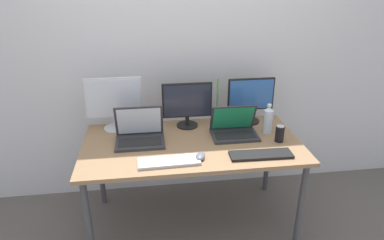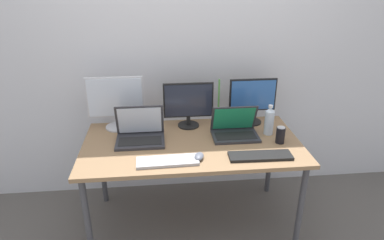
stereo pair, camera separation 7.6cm
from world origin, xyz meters
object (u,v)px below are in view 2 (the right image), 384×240
bamboo_vase (218,117)px  water_bottle (269,121)px  mouse_by_keyboard (199,156)px  soda_can_near_keyboard (280,135)px  laptop_secondary (235,129)px  keyboard_main (260,156)px  monitor_left (116,101)px  laptop_silver (140,133)px  monitor_right (253,99)px  monitor_center (188,103)px  keyboard_aux (168,161)px  work_desk (192,149)px

bamboo_vase → water_bottle: bearing=-27.6°
mouse_by_keyboard → soda_can_near_keyboard: soda_can_near_keyboard is taller
laptop_secondary → keyboard_main: bearing=-72.6°
monitor_left → laptop_silver: size_ratio=1.24×
monitor_right → bamboo_vase: (-0.29, -0.03, -0.13)m
monitor_right → mouse_by_keyboard: monitor_right is taller
monitor_left → monitor_right: (1.10, -0.01, -0.02)m
monitor_center → bamboo_vase: 0.27m
laptop_secondary → keyboard_aux: (-0.53, -0.35, -0.05)m
monitor_left → keyboard_aux: bearing=-56.9°
work_desk → soda_can_near_keyboard: bearing=-6.4°
laptop_silver → soda_can_near_keyboard: (1.03, -0.14, 0.00)m
monitor_right → laptop_silver: 0.95m
keyboard_aux → work_desk: bearing=53.3°
monitor_center → water_bottle: bearing=-18.8°
laptop_secondary → monitor_left: bearing=165.3°
monitor_right → keyboard_main: (-0.08, -0.57, -0.20)m
laptop_secondary → soda_can_near_keyboard: size_ratio=2.77×
laptop_silver → laptop_secondary: 0.72m
keyboard_aux → soda_can_near_keyboard: bearing=11.7°
monitor_left → keyboard_aux: size_ratio=1.07×
work_desk → monitor_left: bearing=151.4°
work_desk → keyboard_aux: (-0.19, -0.27, 0.07)m
monitor_left → water_bottle: (1.18, -0.23, -0.12)m
laptop_secondary → mouse_by_keyboard: laptop_secondary is taller
laptop_secondary → water_bottle: 0.28m
keyboard_main → soda_can_near_keyboard: size_ratio=3.44×
soda_can_near_keyboard → bamboo_vase: (-0.40, 0.34, 0.01)m
keyboard_main → soda_can_near_keyboard: (0.20, 0.19, 0.05)m
water_bottle → monitor_right: bearing=109.6°
keyboard_main → laptop_silver: bearing=159.3°
laptop_secondary → keyboard_aux: 0.63m
monitor_center → mouse_by_keyboard: monitor_center is taller
work_desk → laptop_secondary: bearing=12.5°
monitor_left → bamboo_vase: (0.81, -0.04, -0.15)m
work_desk → laptop_silver: 0.41m
work_desk → monitor_center: bearing=90.0°
laptop_silver → soda_can_near_keyboard: laptop_silver is taller
monitor_center → bamboo_vase: bearing=-3.7°
work_desk → keyboard_main: 0.52m
laptop_silver → bamboo_vase: size_ratio=0.90×
laptop_silver → keyboard_main: laptop_silver is taller
bamboo_vase → soda_can_near_keyboard: bearing=-40.4°
laptop_silver → water_bottle: size_ratio=1.49×
work_desk → keyboard_main: keyboard_main is taller
laptop_silver → laptop_secondary: size_ratio=1.02×
monitor_center → keyboard_main: 0.73m
monitor_center → monitor_right: size_ratio=1.04×
monitor_center → water_bottle: size_ratio=1.66×
keyboard_aux → bamboo_vase: 0.70m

